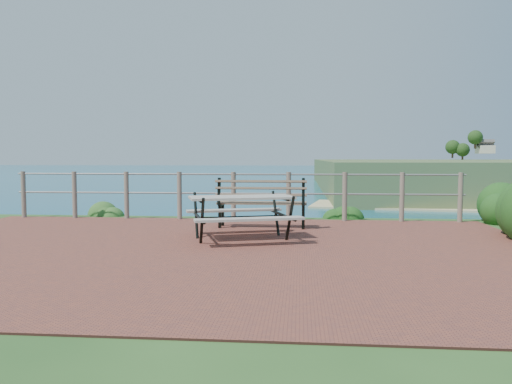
{
  "coord_description": "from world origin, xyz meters",
  "views": [
    {
      "loc": [
        1.39,
        -6.96,
        1.33
      ],
      "look_at": [
        0.66,
        1.24,
        0.75
      ],
      "focal_mm": 35.0,
      "sensor_mm": 36.0,
      "label": 1
    }
  ],
  "objects": [
    {
      "name": "ground",
      "position": [
        0.0,
        0.0,
        0.0
      ],
      "size": [
        10.0,
        7.0,
        0.12
      ],
      "primitive_type": "cube",
      "color": "brown",
      "rests_on": "ground"
    },
    {
      "name": "shrub_lip_east",
      "position": [
        2.34,
        4.19,
        0.0
      ],
      "size": [
        0.68,
        0.68,
        0.38
      ],
      "primitive_type": "ellipsoid",
      "color": "#1D4716",
      "rests_on": "ground"
    },
    {
      "name": "ocean",
      "position": [
        0.0,
        200.0,
        0.0
      ],
      "size": [
        1200.0,
        1200.0,
        0.0
      ],
      "primitive_type": "plane",
      "color": "#146E7B",
      "rests_on": "ground"
    },
    {
      "name": "park_bench",
      "position": [
        0.68,
        2.24,
        0.62
      ],
      "size": [
        1.66,
        0.44,
        0.94
      ],
      "rotation": [
        0.0,
        0.0,
        -0.01
      ],
      "color": "brown",
      "rests_on": "ground"
    },
    {
      "name": "shrub_lip_west",
      "position": [
        -3.01,
        4.09,
        0.0
      ],
      "size": [
        0.74,
        0.74,
        0.47
      ],
      "primitive_type": "ellipsoid",
      "color": "#23521E",
      "rests_on": "ground"
    },
    {
      "name": "picnic_table",
      "position": [
        0.46,
        0.87,
        0.44
      ],
      "size": [
        1.75,
        1.36,
        0.69
      ],
      "rotation": [
        0.0,
        0.0,
        0.31
      ],
      "color": "gray",
      "rests_on": "ground"
    },
    {
      "name": "safety_railing",
      "position": [
        0.0,
        3.35,
        0.57
      ],
      "size": [
        9.4,
        0.1,
        1.0
      ],
      "color": "#6B5B4C",
      "rests_on": "ground"
    },
    {
      "name": "shrub_right_edge",
      "position": [
        5.35,
        3.44,
        0.0
      ],
      "size": [
        0.95,
        0.95,
        1.36
      ],
      "primitive_type": "ellipsoid",
      "color": "#1D4716",
      "rests_on": "ground"
    }
  ]
}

